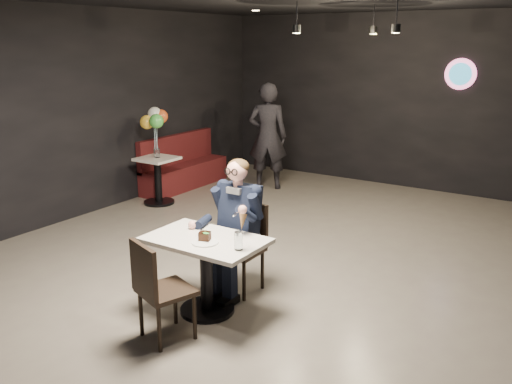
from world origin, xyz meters
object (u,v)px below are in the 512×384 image
Objects in this scene: passerby at (268,136)px; seated_man at (239,225)px; chair_near at (166,289)px; side_table at (158,182)px; main_table at (206,275)px; booth_bench at (184,162)px; balloon_vase at (157,153)px; sundae_glass at (239,241)px; chair_far at (239,249)px.

seated_man is at bearing 92.82° from passerby.
side_table is at bearing 153.39° from chair_near.
main_table is at bearing 89.64° from passerby.
main_table is 0.59× the size of booth_bench.
side_table is (-2.88, 2.99, -0.11)m from chair_near.
passerby is (-1.94, 4.76, 0.46)m from chair_near.
chair_near is 0.64× the size of seated_man.
side_table is at bearing 0.00° from balloon_vase.
sundae_glass is 4.88m from passerby.
booth_bench reaches higher than chair_far.
balloon_vase is at bearing -73.30° from booth_bench.
booth_bench reaches higher than side_table.
sundae_glass is 4.15m from balloon_vase.
main_table is 0.76× the size of seated_man.
passerby reaches higher than chair_near.
seated_man is 0.78× the size of passerby.
booth_bench reaches higher than main_table.
balloon_vase is at bearing 153.39° from chair_near.
seated_man is 2.06× the size of side_table.
chair_near is 1.32× the size of side_table.
side_table is at bearing 146.75° from chair_far.
chair_far is at bearing 180.00° from seated_man.
seated_man is 10.21× the size of balloon_vase.
seated_man is (0.00, 0.00, 0.26)m from chair_far.
seated_man reaches higher than balloon_vase.
chair_far is at bearing -33.25° from side_table.
chair_near is (0.00, -0.55, 0.09)m from main_table.
chair_far is 1.00× the size of chair_near.
passerby reaches higher than seated_man.
side_table is at bearing 142.80° from sundae_glass.
sundae_glass reaches higher than side_table.
side_table is (-2.88, 1.89, -0.11)m from chair_far.
main_table is at bearing 170.89° from sundae_glass.
main_table is at bearing -90.00° from chair_far.
seated_man is 0.77× the size of booth_bench.
seated_man is at bearing 109.46° from chair_near.
passerby is at bearing 114.71° from main_table.
chair_far is 6.52× the size of balloon_vase.
side_table is at bearing -73.30° from booth_bench.
chair_far is 0.49× the size of booth_bench.
booth_bench reaches higher than sundae_glass.
sundae_glass is at bearing -44.22° from booth_bench.
booth_bench is (-3.18, 3.99, 0.01)m from chair_near.
passerby is (-1.94, 3.66, 0.20)m from seated_man.
booth_bench is 13.20× the size of balloon_vase.
sundae_glass is at bearing -55.71° from chair_far.
balloon_vase is (-2.88, 1.89, 0.10)m from seated_man.
main_table is at bearing -40.25° from balloon_vase.
chair_near is 0.50× the size of passerby.
seated_man is 8.66× the size of sundae_glass.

